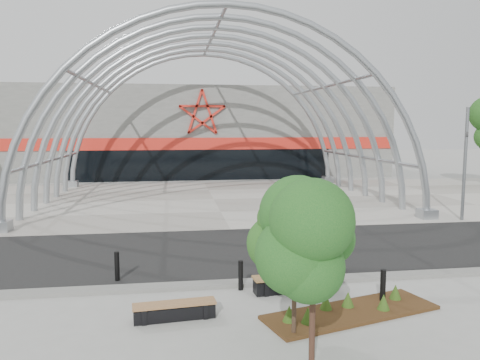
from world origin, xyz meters
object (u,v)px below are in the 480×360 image
bench_1 (293,283)px  bench_0 (175,311)px  street_tree_0 (314,232)px  street_tree_1 (295,241)px  bollard_2 (293,265)px  signal_pole (465,162)px

bench_1 → bench_0: bearing=-156.3°
street_tree_0 → street_tree_1: size_ratio=1.23×
bench_1 → street_tree_1: bearing=-104.2°
bench_0 → bench_1: bearing=23.7°
street_tree_1 → bollard_2: 4.23m
street_tree_0 → bench_0: (-2.63, 2.59, -2.46)m
street_tree_1 → bench_0: size_ratio=1.49×
bench_1 → street_tree_0: bearing=-99.5°
bench_0 → street_tree_1: bearing=-26.1°
bench_0 → bench_1: (3.31, 1.45, 0.03)m
signal_pole → bollard_2: size_ratio=6.24×
signal_pole → bench_1: 13.81m
street_tree_1 → bench_1: size_ratio=1.30×
signal_pole → bench_0: 17.29m
bench_0 → street_tree_0: bearing=-44.5°
bench_1 → bollard_2: bearing=74.3°
bench_0 → bollard_2: (3.59, 2.46, 0.24)m
bollard_2 → street_tree_1: bearing=-104.6°
street_tree_0 → bench_1: size_ratio=1.60×
street_tree_1 → bench_0: bearing=153.9°
street_tree_0 → bench_0: size_ratio=1.83×
signal_pole → street_tree_1: 15.89m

